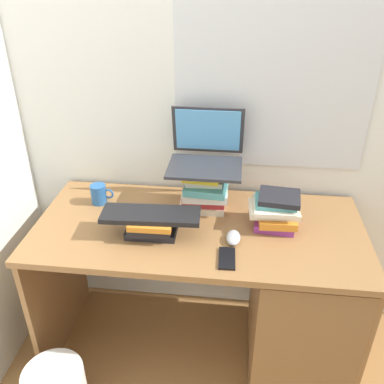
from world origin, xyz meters
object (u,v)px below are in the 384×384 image
(computer_mouse, at_px, (233,238))
(mug, at_px, (99,194))
(desk, at_px, (277,296))
(cell_phone, at_px, (227,258))
(laptop, at_px, (206,152))
(book_stack_keyboard_riser, at_px, (151,226))
(book_stack_side, at_px, (276,211))
(book_stack_tall, at_px, (205,190))
(keyboard, at_px, (151,215))

(computer_mouse, height_order, mug, mug)
(desk, distance_m, computer_mouse, 0.44)
(mug, bearing_deg, cell_phone, -29.82)
(laptop, height_order, cell_phone, laptop)
(book_stack_keyboard_riser, xyz_separation_m, computer_mouse, (0.35, -0.01, -0.03))
(book_stack_side, relative_size, cell_phone, 1.67)
(book_stack_keyboard_riser, distance_m, book_stack_side, 0.55)
(desk, distance_m, laptop, 0.77)
(computer_mouse, relative_size, cell_phone, 0.76)
(laptop, relative_size, computer_mouse, 3.22)
(book_stack_tall, relative_size, cell_phone, 1.68)
(book_stack_side, bearing_deg, book_stack_tall, 162.99)
(book_stack_tall, relative_size, computer_mouse, 2.20)
(book_stack_side, xyz_separation_m, computer_mouse, (-0.18, -0.14, -0.06))
(desk, height_order, laptop, laptop)
(laptop, relative_size, cell_phone, 2.46)
(book_stack_side, bearing_deg, desk, -58.96)
(book_stack_side, bearing_deg, cell_phone, -126.58)
(mug, bearing_deg, book_stack_tall, 0.30)
(book_stack_tall, xyz_separation_m, keyboard, (-0.21, -0.23, -0.00))
(book_stack_tall, height_order, cell_phone, book_stack_tall)
(book_stack_keyboard_riser, bearing_deg, desk, 6.17)
(desk, bearing_deg, cell_phone, -141.45)
(book_stack_keyboard_riser, distance_m, mug, 0.38)
(book_stack_tall, xyz_separation_m, computer_mouse, (0.15, -0.24, -0.09))
(laptop, xyz_separation_m, cell_phone, (0.13, -0.43, -0.27))
(desk, relative_size, laptop, 4.42)
(book_stack_tall, relative_size, book_stack_side, 1.01)
(book_stack_side, relative_size, mug, 2.00)
(laptop, xyz_separation_m, computer_mouse, (0.15, -0.30, -0.25))
(book_stack_tall, bearing_deg, mug, -179.70)
(cell_phone, bearing_deg, laptop, 104.42)
(keyboard, xyz_separation_m, mug, (-0.31, 0.23, -0.05))
(book_stack_tall, height_order, keyboard, book_stack_tall)
(keyboard, bearing_deg, book_stack_tall, 45.27)
(book_stack_keyboard_riser, distance_m, computer_mouse, 0.36)
(book_stack_side, height_order, laptop, laptop)
(book_stack_side, distance_m, mug, 0.85)
(cell_phone, bearing_deg, book_stack_keyboard_riser, 156.41)
(laptop, bearing_deg, book_stack_tall, -88.79)
(desk, xyz_separation_m, computer_mouse, (-0.22, -0.07, 0.37))
(laptop, relative_size, keyboard, 0.80)
(book_stack_keyboard_riser, height_order, keyboard, keyboard)
(book_stack_tall, height_order, mug, book_stack_tall)
(book_stack_tall, bearing_deg, keyboard, -131.76)
(book_stack_tall, distance_m, book_stack_keyboard_riser, 0.32)
(laptop, distance_m, keyboard, 0.40)
(desk, bearing_deg, book_stack_tall, 154.81)
(desk, xyz_separation_m, book_stack_keyboard_riser, (-0.58, -0.06, 0.40))
(laptop, xyz_separation_m, keyboard, (-0.21, -0.29, -0.17))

